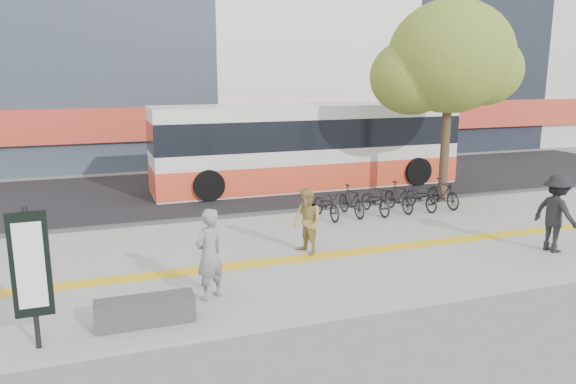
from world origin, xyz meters
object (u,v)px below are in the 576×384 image
object	(u,v)px
bench	(145,311)
pedestrian_dark	(556,213)
seated_woman	(209,254)
pedestrian_tan	(307,222)
bus	(308,148)
street_tree	(447,60)
signboard	(31,267)

from	to	relation	value
bench	pedestrian_dark	xyz separation A→B (m)	(9.27, 0.76, 0.68)
seated_woman	pedestrian_tan	size ratio (longest dim) A/B	1.11
pedestrian_dark	bench	bearing A→B (deg)	88.61
bus	pedestrian_dark	bearing A→B (deg)	-73.71
street_tree	pedestrian_dark	size ratio (longest dim) A/B	3.49
signboard	pedestrian_tan	size ratio (longest dim) A/B	1.45
street_tree	bus	distance (m)	5.71
bench	signboard	world-z (taller)	signboard
signboard	seated_woman	world-z (taller)	signboard
signboard	pedestrian_tan	bearing A→B (deg)	27.09
street_tree	bus	xyz separation A→B (m)	(-3.12, 3.68, -3.06)
street_tree	pedestrian_tan	world-z (taller)	street_tree
bench	street_tree	xyz separation A→B (m)	(9.78, 6.02, 4.21)
seated_woman	street_tree	bearing A→B (deg)	179.79
street_tree	pedestrian_tan	distance (m)	7.86
seated_woman	signboard	bearing A→B (deg)	-12.81
street_tree	pedestrian_dark	distance (m)	6.35
signboard	street_tree	bearing A→B (deg)	29.07
signboard	pedestrian_dark	size ratio (longest dim) A/B	1.22
bench	pedestrian_tan	world-z (taller)	pedestrian_tan
bench	street_tree	size ratio (longest dim) A/B	0.25
bench	seated_woman	bearing A→B (deg)	29.30
street_tree	pedestrian_tan	xyz separation A→B (m)	(-5.97, -3.56, -3.67)
signboard	pedestrian_dark	xyz separation A→B (m)	(10.87, 1.07, -0.38)
bench	bus	xyz separation A→B (m)	(6.66, 9.70, 1.15)
seated_woman	pedestrian_dark	size ratio (longest dim) A/B	0.94
pedestrian_tan	bus	bearing A→B (deg)	142.84
bench	street_tree	world-z (taller)	street_tree
signboard	seated_woman	size ratio (longest dim) A/B	1.30
signboard	pedestrian_tan	distance (m)	6.10
street_tree	seated_woman	distance (m)	10.71
bench	pedestrian_dark	distance (m)	9.33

